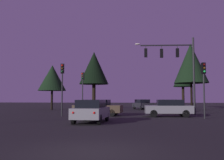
{
  "coord_description": "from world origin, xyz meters",
  "views": [
    {
      "loc": [
        1.65,
        -7.51,
        1.56
      ],
      "look_at": [
        -1.94,
        20.22,
        3.66
      ],
      "focal_mm": 41.2,
      "sensor_mm": 36.0,
      "label": 1
    }
  ],
  "objects_px": {
    "tree_behind_sign": "(183,78)",
    "tree_center_horizon": "(191,63)",
    "traffic_light_corner_left": "(62,79)",
    "car_crossing_right": "(169,108)",
    "tree_left_far": "(94,68)",
    "traffic_signal_mast_arm": "(176,62)",
    "traffic_light_corner_right": "(83,84)",
    "car_crossing_left": "(97,107)",
    "traffic_light_median": "(204,79)",
    "tree_right_cluster": "(52,78)",
    "car_parked_lot": "(168,106)",
    "car_far_lane": "(143,104)",
    "car_nearside_lane": "(91,111)"
  },
  "relations": [
    {
      "from": "traffic_light_corner_right",
      "to": "car_crossing_left",
      "type": "relative_size",
      "value": 0.99
    },
    {
      "from": "traffic_light_corner_left",
      "to": "tree_behind_sign",
      "type": "relative_size",
      "value": 0.68
    },
    {
      "from": "traffic_light_corner_right",
      "to": "tree_behind_sign",
      "type": "bearing_deg",
      "value": 51.51
    },
    {
      "from": "car_crossing_left",
      "to": "tree_right_cluster",
      "type": "height_order",
      "value": "tree_right_cluster"
    },
    {
      "from": "traffic_signal_mast_arm",
      "to": "car_nearside_lane",
      "type": "bearing_deg",
      "value": -125.39
    },
    {
      "from": "car_parked_lot",
      "to": "tree_left_far",
      "type": "relative_size",
      "value": 0.56
    },
    {
      "from": "traffic_signal_mast_arm",
      "to": "tree_center_horizon",
      "type": "height_order",
      "value": "tree_center_horizon"
    },
    {
      "from": "traffic_light_corner_left",
      "to": "car_far_lane",
      "type": "distance_m",
      "value": 18.63
    },
    {
      "from": "traffic_signal_mast_arm",
      "to": "car_far_lane",
      "type": "distance_m",
      "value": 14.53
    },
    {
      "from": "traffic_signal_mast_arm",
      "to": "traffic_light_median",
      "type": "bearing_deg",
      "value": -72.77
    },
    {
      "from": "traffic_light_corner_right",
      "to": "car_far_lane",
      "type": "height_order",
      "value": "traffic_light_corner_right"
    },
    {
      "from": "car_crossing_right",
      "to": "tree_right_cluster",
      "type": "bearing_deg",
      "value": 140.16
    },
    {
      "from": "car_crossing_right",
      "to": "tree_left_far",
      "type": "height_order",
      "value": "tree_left_far"
    },
    {
      "from": "traffic_light_median",
      "to": "car_nearside_lane",
      "type": "height_order",
      "value": "traffic_light_median"
    },
    {
      "from": "car_nearside_lane",
      "to": "car_crossing_left",
      "type": "bearing_deg",
      "value": 97.29
    },
    {
      "from": "traffic_light_corner_right",
      "to": "car_parked_lot",
      "type": "xyz_separation_m",
      "value": [
        9.86,
        1.06,
        -2.51
      ]
    },
    {
      "from": "traffic_light_median",
      "to": "car_crossing_left",
      "type": "distance_m",
      "value": 9.89
    },
    {
      "from": "tree_center_horizon",
      "to": "car_far_lane",
      "type": "bearing_deg",
      "value": 164.66
    },
    {
      "from": "tree_left_far",
      "to": "car_crossing_right",
      "type": "bearing_deg",
      "value": -51.89
    },
    {
      "from": "car_crossing_left",
      "to": "car_crossing_right",
      "type": "distance_m",
      "value": 6.61
    },
    {
      "from": "tree_left_far",
      "to": "traffic_signal_mast_arm",
      "type": "bearing_deg",
      "value": -40.59
    },
    {
      "from": "tree_behind_sign",
      "to": "tree_center_horizon",
      "type": "height_order",
      "value": "tree_center_horizon"
    },
    {
      "from": "tree_right_cluster",
      "to": "car_far_lane",
      "type": "bearing_deg",
      "value": 12.8
    },
    {
      "from": "tree_behind_sign",
      "to": "tree_left_far",
      "type": "distance_m",
      "value": 17.82
    },
    {
      "from": "car_far_lane",
      "to": "tree_left_far",
      "type": "height_order",
      "value": "tree_left_far"
    },
    {
      "from": "traffic_signal_mast_arm",
      "to": "traffic_light_corner_left",
      "type": "relative_size",
      "value": 1.62
    },
    {
      "from": "traffic_light_corner_left",
      "to": "car_crossing_right",
      "type": "height_order",
      "value": "traffic_light_corner_left"
    },
    {
      "from": "traffic_signal_mast_arm",
      "to": "traffic_light_corner_left",
      "type": "distance_m",
      "value": 11.49
    },
    {
      "from": "car_crossing_left",
      "to": "tree_right_cluster",
      "type": "bearing_deg",
      "value": 126.22
    },
    {
      "from": "traffic_light_median",
      "to": "car_nearside_lane",
      "type": "bearing_deg",
      "value": -152.05
    },
    {
      "from": "car_parked_lot",
      "to": "traffic_light_median",
      "type": "bearing_deg",
      "value": -76.71
    },
    {
      "from": "car_crossing_right",
      "to": "tree_center_horizon",
      "type": "height_order",
      "value": "tree_center_horizon"
    },
    {
      "from": "traffic_light_corner_left",
      "to": "car_nearside_lane",
      "type": "xyz_separation_m",
      "value": [
        3.98,
        -5.8,
        -2.61
      ]
    },
    {
      "from": "traffic_light_corner_right",
      "to": "tree_right_cluster",
      "type": "distance_m",
      "value": 10.14
    },
    {
      "from": "traffic_signal_mast_arm",
      "to": "car_parked_lot",
      "type": "height_order",
      "value": "traffic_signal_mast_arm"
    },
    {
      "from": "car_crossing_right",
      "to": "tree_center_horizon",
      "type": "bearing_deg",
      "value": 72.64
    },
    {
      "from": "traffic_light_corner_left",
      "to": "car_parked_lot",
      "type": "height_order",
      "value": "traffic_light_corner_left"
    },
    {
      "from": "car_crossing_right",
      "to": "tree_left_far",
      "type": "distance_m",
      "value": 15.77
    },
    {
      "from": "car_nearside_lane",
      "to": "car_parked_lot",
      "type": "xyz_separation_m",
      "value": [
        6.22,
        13.21,
        0.0
      ]
    },
    {
      "from": "car_nearside_lane",
      "to": "tree_behind_sign",
      "type": "relative_size",
      "value": 0.58
    },
    {
      "from": "car_crossing_right",
      "to": "tree_left_far",
      "type": "bearing_deg",
      "value": 128.11
    },
    {
      "from": "car_far_lane",
      "to": "tree_right_cluster",
      "type": "xyz_separation_m",
      "value": [
        -13.36,
        -3.03,
        3.93
      ]
    },
    {
      "from": "car_crossing_left",
      "to": "tree_behind_sign",
      "type": "bearing_deg",
      "value": 63.65
    },
    {
      "from": "traffic_light_median",
      "to": "tree_right_cluster",
      "type": "height_order",
      "value": "tree_right_cluster"
    },
    {
      "from": "car_parked_lot",
      "to": "traffic_light_corner_right",
      "type": "bearing_deg",
      "value": -173.87
    },
    {
      "from": "tree_behind_sign",
      "to": "tree_left_far",
      "type": "height_order",
      "value": "tree_left_far"
    },
    {
      "from": "tree_behind_sign",
      "to": "tree_center_horizon",
      "type": "relative_size",
      "value": 0.75
    },
    {
      "from": "traffic_light_median",
      "to": "traffic_light_corner_right",
      "type": "bearing_deg",
      "value": 147.05
    },
    {
      "from": "traffic_light_corner_left",
      "to": "car_crossing_right",
      "type": "bearing_deg",
      "value": 4.33
    },
    {
      "from": "car_parked_lot",
      "to": "tree_right_cluster",
      "type": "relative_size",
      "value": 0.7
    }
  ]
}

